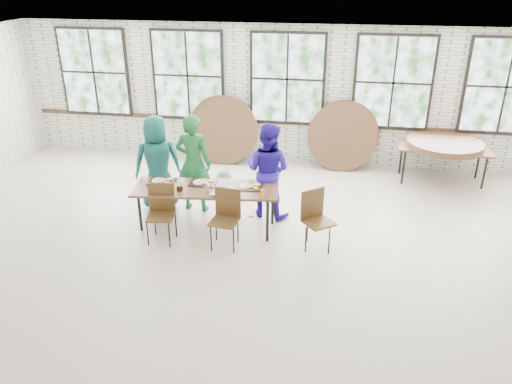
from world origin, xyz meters
The scene contains 13 objects.
room centered at (0.00, 4.44, 1.83)m, with size 12.00×12.00×12.00m.
dining_table centered at (-0.96, 1.09, 0.69)m, with size 2.47×1.05×0.74m.
chair_near_left centered at (-1.58, 0.61, 0.56)m, with size 0.48×0.46×0.95m.
chair_near_right centered at (-0.51, 0.60, 0.56)m, with size 0.47×0.45×0.95m.
chair_spare centered at (0.88, 0.79, 0.56)m, with size 0.58×0.58×0.95m.
adult_teal centered at (-2.02, 1.74, 0.86)m, with size 0.84×0.55×1.72m, color #164B53.
adult_green centered at (-1.35, 1.74, 0.90)m, with size 0.66×0.43×1.80m, color #1B6533.
toddler centered at (-0.80, 1.74, 0.40)m, with size 0.52×0.30×0.80m, color #162944.
adult_blue centered at (-0.02, 1.74, 0.85)m, with size 0.83×0.64×1.70m, color #2B17A7.
storage_table centered at (3.29, 3.83, 0.69)m, with size 1.84×0.86×0.74m.
tabletop_clutter centered at (-0.90, 1.08, 0.77)m, with size 2.03×0.66×0.11m.
round_tops_stacked centered at (3.29, 3.83, 0.80)m, with size 1.50×1.50×0.13m.
round_tops_leaning centered at (-0.06, 4.21, 0.74)m, with size 4.21×0.45×1.49m.
Camera 1 is at (1.11, -6.20, 4.15)m, focal length 35.00 mm.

